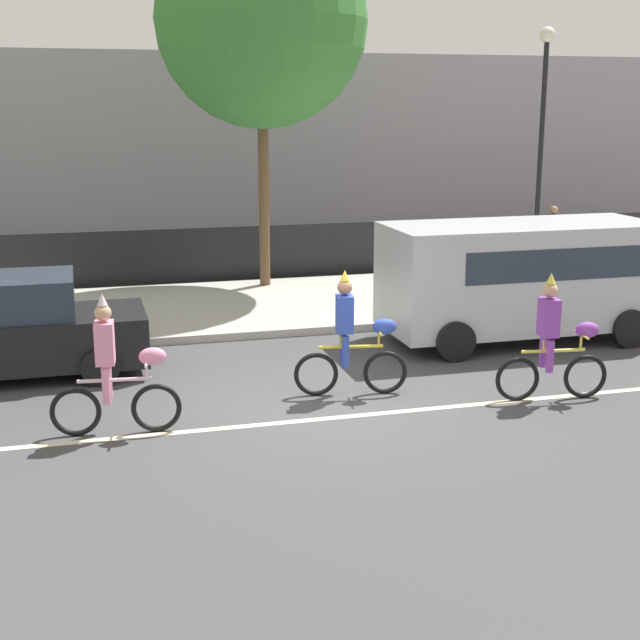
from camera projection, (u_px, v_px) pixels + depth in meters
name	position (u px, v px, depth m)	size (l,w,h in m)	color
ground_plane	(330.00, 406.00, 12.96)	(80.00, 80.00, 0.00)	#424244
road_centre_line	(339.00, 417.00, 12.49)	(36.00, 0.14, 0.01)	beige
sidewalk_curb	(247.00, 306.00, 19.04)	(60.00, 5.00, 0.15)	#ADAAA3
fence_line	(224.00, 256.00, 21.61)	(40.00, 0.08, 1.40)	black
building_backdrop	(295.00, 147.00, 30.16)	(28.00, 8.00, 5.73)	#99939E
parade_cyclist_pink	(115.00, 373.00, 11.69)	(1.72, 0.50, 1.92)	black
parade_cyclist_cobalt	(352.00, 341.00, 13.29)	(1.71, 0.53, 1.92)	black
parade_cyclist_purple	(554.00, 345.00, 13.07)	(1.71, 0.51, 1.92)	black
parked_van_silver	(524.00, 272.00, 16.34)	(5.00, 2.22, 2.18)	silver
parked_car_black	(13.00, 329.00, 14.22)	(4.10, 1.92, 1.64)	black
street_lamp_post	(543.00, 117.00, 20.83)	(0.36, 0.36, 5.86)	black
street_tree_far_corner	(261.00, 21.00, 19.53)	(4.70, 4.70, 8.27)	brown
pedestrian_onlooker	(553.00, 236.00, 22.71)	(0.32, 0.20, 1.62)	#33333D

